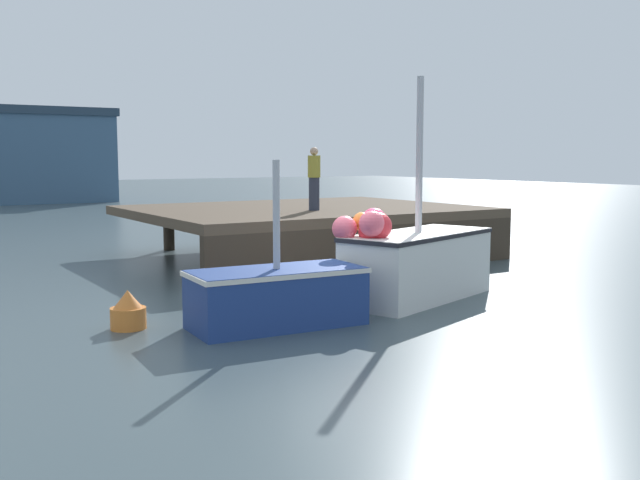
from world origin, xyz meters
TOP-DOWN VIEW (x-y plane):
  - ground at (0.00, 0.00)m, footprint 120.00×160.00m
  - pier at (3.13, 5.90)m, footprint 9.25×7.26m
  - fishing_boat_near_left at (-1.76, -0.93)m, footprint 3.04×1.47m
  - fishing_boat_near_right at (1.69, -0.36)m, footprint 3.92×2.52m
  - rowboat at (4.89, 1.91)m, footprint 1.79×0.92m
  - dockworker at (2.73, 5.12)m, footprint 0.34×0.34m
  - warehouse at (2.32, 37.79)m, footprint 8.46×6.33m
  - mooring_buoy_foreground at (-3.95, 0.25)m, footprint 0.59×0.59m

SIDE VIEW (x-z plane):
  - ground at x=0.00m, z-range -0.10..0.00m
  - rowboat at x=4.89m, z-range -0.02..0.37m
  - mooring_buoy_foreground at x=-3.95m, z-range -0.03..0.62m
  - fishing_boat_near_left at x=-1.76m, z-range -0.87..1.94m
  - fishing_boat_near_right at x=1.69m, z-range -1.41..3.01m
  - pier at x=3.13m, z-range 0.47..1.90m
  - dockworker at x=2.73m, z-range 1.43..3.12m
  - warehouse at x=2.32m, z-range 0.02..5.95m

